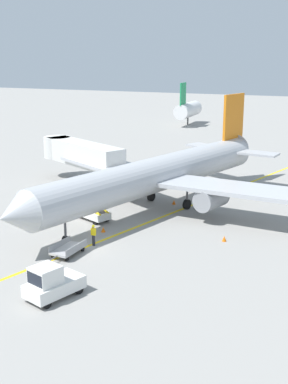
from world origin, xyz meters
TOP-DOWN VIEW (x-y plane):
  - ground_plane at (0.00, 0.00)m, footprint 300.00×300.00m
  - taxi_line_yellow at (1.66, 5.00)m, footprint 24.00×76.49m
  - airliner at (1.82, 11.84)m, footprint 27.73×34.56m
  - jet_bridge at (-10.35, 17.53)m, footprint 12.59×8.13m
  - pushback_tug at (2.36, -8.15)m, footprint 2.96×4.02m
  - baggage_tug_near_wing at (-7.30, 3.53)m, footprint 2.45×1.41m
  - belt_loader_forward_hold at (-2.74, 6.34)m, footprint 5.09×3.13m
  - baggage_cart_loaded at (-0.28, -1.79)m, footprint 1.74×3.80m
  - ground_crew_marshaller at (0.57, 0.67)m, footprint 0.36×0.24m
  - safety_cone_nose_left at (-11.27, 10.28)m, footprint 0.36×0.36m
  - safety_cone_nose_right at (2.68, 13.64)m, footprint 0.36×0.36m
  - safety_cone_wingtip_left at (9.77, 5.45)m, footprint 0.36×0.36m
  - safety_cone_tail_area at (-0.14, 3.70)m, footprint 0.36×0.36m
  - distant_aircraft_far_left at (-13.55, 68.80)m, footprint 3.00×10.10m

SIDE VIEW (x-z plane):
  - ground_plane at x=0.00m, z-range 0.00..0.00m
  - taxi_line_yellow at x=1.66m, z-range 0.00..0.01m
  - safety_cone_nose_left at x=-11.27m, z-range 0.00..0.44m
  - safety_cone_nose_right at x=2.68m, z-range 0.00..0.44m
  - safety_cone_wingtip_left at x=9.77m, z-range 0.00..0.44m
  - safety_cone_tail_area at x=-0.14m, z-range 0.00..0.44m
  - baggage_cart_loaded at x=-0.28m, z-range 0.00..0.94m
  - belt_loader_forward_hold at x=-2.74m, z-range -0.52..2.07m
  - ground_crew_marshaller at x=0.57m, z-range 0.06..1.76m
  - baggage_tug_near_wing at x=-7.30m, z-range -0.12..1.98m
  - pushback_tug at x=2.36m, z-range -0.11..2.09m
  - distant_aircraft_far_left at x=-13.55m, z-range -1.18..7.62m
  - airliner at x=1.82m, z-range -1.63..8.47m
  - jet_bridge at x=-10.35m, z-range 1.12..5.97m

